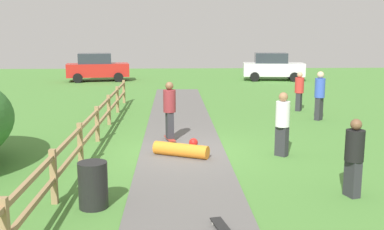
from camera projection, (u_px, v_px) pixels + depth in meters
ground_plane at (183, 151)px, 12.75m from camera, size 60.00×60.00×0.00m
asphalt_path at (183, 151)px, 12.74m from camera, size 2.40×28.00×0.02m
wooden_fence at (89, 129)px, 12.52m from camera, size 0.12×18.12×1.10m
trash_bin at (93, 185)px, 8.57m from camera, size 0.56×0.56×0.90m
skater_riding at (170, 108)px, 13.71m from camera, size 0.46×0.82×1.83m
skater_fallen at (182, 149)px, 12.17m from camera, size 1.55×1.42×0.36m
skateboard_loose at (222, 227)px, 7.56m from camera, size 0.36×0.82×0.08m
bystander_blue at (320, 93)px, 17.10m from camera, size 0.54×0.54×1.88m
bystander_white at (282, 121)px, 12.09m from camera, size 0.54×0.54×1.75m
bystander_red at (299, 90)px, 19.16m from camera, size 0.52×0.52×1.67m
bystander_black at (354, 155)px, 9.07m from camera, size 0.47×0.47×1.62m
parked_car_red at (97, 67)px, 31.01m from camera, size 4.43×2.55×1.92m
parked_car_white at (273, 67)px, 31.54m from camera, size 4.37×2.37×1.92m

